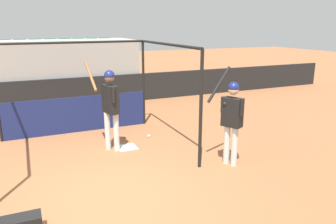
% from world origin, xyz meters
% --- Properties ---
extents(ground_plane, '(60.00, 60.00, 0.00)m').
position_xyz_m(ground_plane, '(0.00, 0.00, 0.00)').
color(ground_plane, '#935B38').
extents(outfield_wall, '(24.00, 0.12, 1.04)m').
position_xyz_m(outfield_wall, '(0.00, 6.85, 0.52)').
color(outfield_wall, black).
rests_on(outfield_wall, ground).
extents(bleacher_section, '(5.95, 2.40, 2.32)m').
position_xyz_m(bleacher_section, '(0.00, 8.11, 1.15)').
color(bleacher_section, '#9E9E99').
rests_on(bleacher_section, ground).
extents(batting_cage, '(3.89, 3.43, 2.44)m').
position_xyz_m(batting_cage, '(0.14, 3.23, 1.06)').
color(batting_cage, black).
rests_on(batting_cage, ground).
extents(home_plate, '(0.44, 0.44, 0.02)m').
position_xyz_m(home_plate, '(0.99, 2.16, 0.01)').
color(home_plate, white).
rests_on(home_plate, ground).
extents(player_batter, '(0.60, 0.85, 2.05)m').
position_xyz_m(player_batter, '(0.63, 2.16, 1.15)').
color(player_batter, silver).
rests_on(player_batter, ground).
extents(player_waiting, '(0.61, 0.60, 2.03)m').
position_xyz_m(player_waiting, '(2.69, 0.36, 1.06)').
color(player_waiting, silver).
rests_on(player_waiting, ground).
extents(baseball, '(0.07, 0.07, 0.07)m').
position_xyz_m(baseball, '(1.74, 2.64, 0.04)').
color(baseball, white).
rests_on(baseball, ground).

